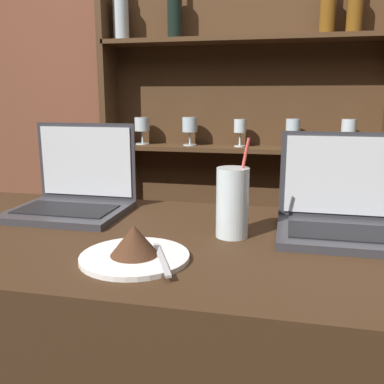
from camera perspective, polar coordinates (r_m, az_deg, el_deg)
back_wall at (r=2.09m, az=9.72°, el=14.12°), size 7.00×0.06×2.70m
back_shelf at (r=2.04m, az=6.36°, el=4.60°), size 1.30×0.18×1.91m
laptop_near at (r=1.23m, az=-15.36°, el=-0.17°), size 0.30×0.25×0.24m
laptop_far at (r=1.06m, az=20.59°, el=-2.68°), size 0.34×0.23×0.23m
cake_plate at (r=0.85m, az=-7.65°, el=-7.41°), size 0.22×0.22×0.07m
water_glass at (r=0.97m, az=5.44°, el=-1.40°), size 0.07×0.07×0.23m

